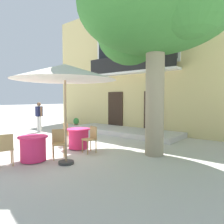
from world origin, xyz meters
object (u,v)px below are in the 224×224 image
at_px(cafe_table_middle, 33,148).
at_px(pedestrian_near_entrance, 39,115).
at_px(cafe_chair_near_tree_1, 91,137).
at_px(cafe_umbrella, 65,73).
at_px(plane_tree, 154,8).
at_px(cafe_chair_middle_0, 59,142).
at_px(cafe_chair_middle_1, 5,148).
at_px(cafe_chair_near_tree_0, 68,132).
at_px(cafe_table_near_tree, 79,138).
at_px(ground_planter_left, 76,122).

bearing_deg(cafe_table_middle, pedestrian_near_entrance, 147.13).
relative_size(cafe_chair_near_tree_1, cafe_umbrella, 0.31).
bearing_deg(cafe_chair_near_tree_1, plane_tree, 32.77).
distance_m(cafe_chair_middle_0, pedestrian_near_entrance, 5.69).
bearing_deg(cafe_chair_near_tree_1, cafe_chair_middle_1, -105.97).
bearing_deg(cafe_umbrella, cafe_chair_middle_1, -132.69).
xyz_separation_m(cafe_chair_near_tree_1, cafe_chair_middle_0, (-0.27, -1.16, 0.00)).
distance_m(cafe_chair_middle_0, cafe_chair_middle_1, 1.50).
xyz_separation_m(cafe_chair_near_tree_0, cafe_umbrella, (1.87, -1.56, 2.08)).
height_order(cafe_chair_middle_1, cafe_umbrella, cafe_umbrella).
xyz_separation_m(cafe_table_near_tree, pedestrian_near_entrance, (-4.65, 1.18, 0.57)).
bearing_deg(cafe_table_near_tree, cafe_table_middle, -85.31).
xyz_separation_m(cafe_chair_near_tree_1, cafe_table_middle, (-0.59, -1.84, -0.14)).
distance_m(cafe_chair_near_tree_0, pedestrian_near_entrance, 4.07).
bearing_deg(cafe_umbrella, cafe_table_middle, -154.14).
height_order(cafe_chair_near_tree_0, cafe_chair_middle_1, same).
height_order(cafe_chair_near_tree_0, pedestrian_near_entrance, pedestrian_near_entrance).
distance_m(cafe_umbrella, pedestrian_near_entrance, 6.56).
xyz_separation_m(cafe_umbrella, ground_planter_left, (-5.43, 5.03, -2.24)).
bearing_deg(ground_planter_left, cafe_chair_near_tree_1, -35.90).
height_order(cafe_table_near_tree, cafe_chair_near_tree_0, cafe_chair_near_tree_0).
bearing_deg(cafe_chair_near_tree_0, cafe_chair_middle_1, -74.73).
bearing_deg(ground_planter_left, cafe_table_near_tree, -39.68).
bearing_deg(cafe_umbrella, plane_tree, 60.81).
distance_m(plane_tree, cafe_chair_near_tree_0, 5.48).
bearing_deg(cafe_table_middle, cafe_umbrella, 25.86).
bearing_deg(cafe_chair_middle_0, cafe_chair_near_tree_0, 132.23).
distance_m(cafe_chair_near_tree_1, cafe_chair_middle_0, 1.19).
distance_m(cafe_chair_near_tree_0, cafe_chair_middle_1, 2.87).
bearing_deg(cafe_table_middle, cafe_chair_middle_0, 64.90).
xyz_separation_m(ground_planter_left, pedestrian_near_entrance, (-0.35, -2.39, 0.59)).
distance_m(cafe_chair_middle_1, ground_planter_left, 7.59).
xyz_separation_m(plane_tree, ground_planter_left, (-6.84, 2.51, -4.44)).
relative_size(cafe_chair_middle_1, cafe_umbrella, 0.31).
xyz_separation_m(cafe_table_near_tree, cafe_chair_middle_0, (0.48, -1.25, 0.14)).
xyz_separation_m(cafe_chair_middle_1, pedestrian_near_entrance, (-4.66, 3.85, 0.43)).
bearing_deg(plane_tree, cafe_table_middle, -128.44).
bearing_deg(cafe_table_near_tree, cafe_chair_middle_0, -69.04).
height_order(cafe_chair_middle_1, ground_planter_left, cafe_chair_middle_1).
bearing_deg(cafe_chair_middle_1, cafe_table_middle, 78.63).
bearing_deg(plane_tree, cafe_umbrella, -119.19).
bearing_deg(cafe_table_middle, ground_planter_left, 129.05).
height_order(cafe_chair_near_tree_1, pedestrian_near_entrance, pedestrian_near_entrance).
relative_size(cafe_table_near_tree, ground_planter_left, 1.30).
relative_size(cafe_table_middle, cafe_umbrella, 0.30).
height_order(plane_tree, cafe_chair_near_tree_0, plane_tree).
height_order(cafe_table_near_tree, pedestrian_near_entrance, pedestrian_near_entrance).
relative_size(cafe_chair_near_tree_0, pedestrian_near_entrance, 0.54).
relative_size(cafe_chair_near_tree_0, cafe_chair_near_tree_1, 1.00).
bearing_deg(cafe_table_middle, cafe_chair_near_tree_1, 72.23).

